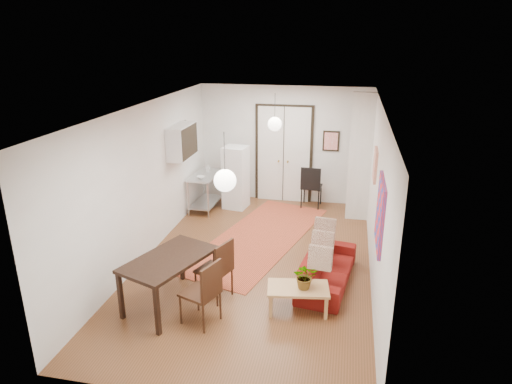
% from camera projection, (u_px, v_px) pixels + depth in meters
% --- Properties ---
extents(floor, '(7.00, 7.00, 0.00)m').
position_uv_depth(floor, '(256.00, 262.00, 8.60)').
color(floor, brown).
rests_on(floor, ground).
extents(ceiling, '(4.20, 7.00, 0.02)m').
position_uv_depth(ceiling, '(256.00, 108.00, 7.64)').
color(ceiling, white).
rests_on(ceiling, wall_back).
extents(wall_back, '(4.20, 0.02, 2.90)m').
position_uv_depth(wall_back, '(284.00, 145.00, 11.35)').
color(wall_back, silver).
rests_on(wall_back, floor).
extents(wall_front, '(4.20, 0.02, 2.90)m').
position_uv_depth(wall_front, '(190.00, 294.00, 4.88)').
color(wall_front, silver).
rests_on(wall_front, floor).
extents(wall_left, '(0.02, 7.00, 2.90)m').
position_uv_depth(wall_left, '(146.00, 182.00, 8.52)').
color(wall_left, silver).
rests_on(wall_left, floor).
extents(wall_right, '(0.02, 7.00, 2.90)m').
position_uv_depth(wall_right, '(377.00, 198.00, 7.72)').
color(wall_right, silver).
rests_on(wall_right, floor).
extents(double_doors, '(1.44, 0.06, 2.50)m').
position_uv_depth(double_doors, '(284.00, 155.00, 11.39)').
color(double_doors, silver).
rests_on(double_doors, wall_back).
extents(stub_partition, '(0.50, 0.10, 2.90)m').
position_uv_depth(stub_partition, '(360.00, 158.00, 10.12)').
color(stub_partition, silver).
rests_on(stub_partition, floor).
extents(wall_cabinet, '(0.35, 1.00, 0.70)m').
position_uv_depth(wall_cabinet, '(182.00, 141.00, 9.72)').
color(wall_cabinet, white).
rests_on(wall_cabinet, wall_left).
extents(painting_popart, '(0.05, 1.00, 1.00)m').
position_uv_depth(painting_popart, '(380.00, 214.00, 6.50)').
color(painting_popart, red).
rests_on(painting_popart, wall_right).
extents(painting_abstract, '(0.05, 0.50, 0.60)m').
position_uv_depth(painting_abstract, '(375.00, 165.00, 8.35)').
color(painting_abstract, white).
rests_on(painting_abstract, wall_right).
extents(poster_back, '(0.40, 0.03, 0.50)m').
position_uv_depth(poster_back, '(331.00, 141.00, 11.06)').
color(poster_back, red).
rests_on(poster_back, wall_back).
extents(print_left, '(0.03, 0.44, 0.54)m').
position_uv_depth(print_left, '(183.00, 134.00, 10.20)').
color(print_left, brown).
rests_on(print_left, wall_left).
extents(pendant_back, '(0.30, 0.30, 0.80)m').
position_uv_depth(pendant_back, '(275.00, 124.00, 9.70)').
color(pendant_back, white).
rests_on(pendant_back, ceiling).
extents(pendant_front, '(0.30, 0.30, 0.80)m').
position_uv_depth(pendant_front, '(225.00, 180.00, 6.00)').
color(pendant_front, white).
rests_on(pendant_front, ceiling).
extents(kilim_rug, '(2.63, 4.49, 0.01)m').
position_uv_depth(kilim_rug, '(259.00, 237.00, 9.61)').
color(kilim_rug, '#C24830').
rests_on(kilim_rug, floor).
extents(sofa, '(1.95, 0.98, 0.54)m').
position_uv_depth(sofa, '(327.00, 268.00, 7.81)').
color(sofa, maroon).
rests_on(sofa, floor).
extents(coffee_table, '(1.00, 0.65, 0.42)m').
position_uv_depth(coffee_table, '(298.00, 290.00, 6.98)').
color(coffee_table, tan).
rests_on(coffee_table, floor).
extents(potted_plant, '(0.37, 0.41, 0.40)m').
position_uv_depth(potted_plant, '(305.00, 276.00, 6.88)').
color(potted_plant, '#365D29').
rests_on(potted_plant, coffee_table).
extents(kitchen_counter, '(0.62, 1.16, 0.88)m').
position_uv_depth(kitchen_counter, '(206.00, 187.00, 11.02)').
color(kitchen_counter, silver).
rests_on(kitchen_counter, floor).
extents(bowl, '(0.21, 0.21, 0.05)m').
position_uv_depth(bowl, '(201.00, 177.00, 10.63)').
color(bowl, beige).
rests_on(bowl, kitchen_counter).
extents(soap_bottle, '(0.09, 0.09, 0.18)m').
position_uv_depth(soap_bottle, '(208.00, 168.00, 11.12)').
color(soap_bottle, '#518CB0').
rests_on(soap_bottle, kitchen_counter).
extents(fridge, '(0.61, 0.61, 1.53)m').
position_uv_depth(fridge, '(236.00, 177.00, 11.07)').
color(fridge, white).
rests_on(fridge, floor).
extents(dining_table, '(1.31, 1.69, 0.82)m').
position_uv_depth(dining_table, '(169.00, 263.00, 7.04)').
color(dining_table, black).
rests_on(dining_table, floor).
extents(dining_chair_near, '(0.62, 0.75, 1.02)m').
position_uv_depth(dining_chair_near, '(215.00, 261.00, 7.39)').
color(dining_chair_near, '#371E11').
rests_on(dining_chair_near, floor).
extents(dining_chair_far, '(0.62, 0.75, 1.02)m').
position_uv_depth(dining_chair_far, '(202.00, 283.00, 6.74)').
color(dining_chair_far, '#371E11').
rests_on(dining_chair_far, floor).
extents(black_side_chair, '(0.51, 0.51, 1.05)m').
position_uv_depth(black_side_chair, '(312.00, 181.00, 11.26)').
color(black_side_chair, black).
rests_on(black_side_chair, floor).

